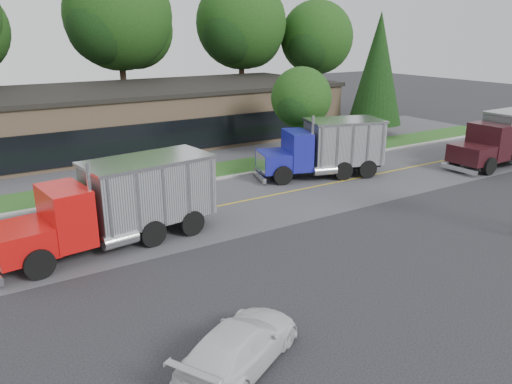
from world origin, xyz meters
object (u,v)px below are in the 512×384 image
(rally_car, at_px, (240,345))
(dump_truck_red, at_px, (122,201))
(dump_truck_maroon, at_px, (509,136))
(dump_truck_blue, at_px, (327,147))

(rally_car, bearing_deg, dump_truck_red, -28.67)
(dump_truck_red, height_order, dump_truck_maroon, same)
(dump_truck_red, height_order, rally_car, dump_truck_red)
(dump_truck_maroon, relative_size, rally_car, 2.08)
(dump_truck_maroon, distance_m, rally_car, 27.24)
(dump_truck_blue, height_order, dump_truck_maroon, same)
(dump_truck_red, xyz_separation_m, dump_truck_blue, (13.53, 3.25, -0.01))
(dump_truck_maroon, bearing_deg, rally_car, 17.84)
(dump_truck_red, height_order, dump_truck_blue, same)
(dump_truck_red, distance_m, dump_truck_blue, 13.91)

